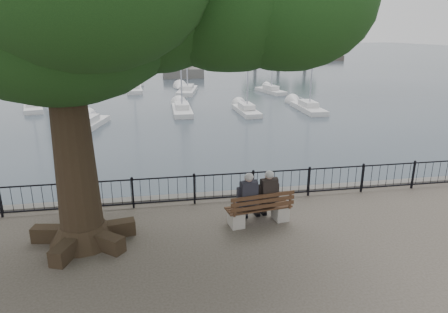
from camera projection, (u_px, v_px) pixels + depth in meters
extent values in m
cube|color=#514E4A|center=(222.00, 209.00, 14.17)|extent=(200.00, 0.40, 1.20)
plane|color=#28343E|center=(161.00, 55.00, 108.26)|extent=(260.00, 260.00, 0.00)
cube|color=black|center=(224.00, 174.00, 13.25)|extent=(22.00, 0.04, 0.04)
cube|color=black|center=(224.00, 197.00, 13.50)|extent=(22.00, 0.04, 0.04)
cube|color=gray|center=(236.00, 219.00, 11.78)|extent=(0.46, 0.55, 0.46)
cube|color=gray|center=(280.00, 212.00, 12.21)|extent=(0.46, 0.55, 0.46)
cube|color=#3A2416|center=(259.00, 207.00, 11.91)|extent=(2.04, 0.84, 0.04)
cube|color=#3A2416|center=(263.00, 201.00, 11.54)|extent=(1.97, 0.34, 0.44)
cube|color=black|center=(247.00, 205.00, 11.77)|extent=(0.44, 0.39, 0.26)
cube|color=black|center=(249.00, 193.00, 11.53)|extent=(0.52, 0.33, 0.66)
sphere|color=tan|center=(249.00, 178.00, 11.43)|extent=(0.25, 0.25, 0.25)
ellipsoid|color=#969696|center=(249.00, 177.00, 11.40)|extent=(0.26, 0.26, 0.22)
cube|color=black|center=(243.00, 212.00, 12.17)|extent=(0.42, 0.53, 0.50)
cube|color=black|center=(267.00, 202.00, 11.96)|extent=(0.44, 0.39, 0.26)
cube|color=black|center=(269.00, 191.00, 11.73)|extent=(0.52, 0.33, 0.66)
sphere|color=tan|center=(269.00, 175.00, 11.63)|extent=(0.25, 0.25, 0.25)
ellipsoid|color=#969696|center=(269.00, 174.00, 11.59)|extent=(0.26, 0.26, 0.22)
cube|color=black|center=(262.00, 209.00, 12.37)|extent=(0.42, 0.53, 0.50)
cone|color=black|center=(83.00, 232.00, 10.93)|extent=(1.82, 1.82, 0.53)
cone|color=black|center=(71.00, 128.00, 10.04)|extent=(1.18, 1.18, 6.42)
ellipsoid|color=#163715|center=(56.00, 0.00, 9.13)|extent=(6.21, 6.21, 4.84)
ellipsoid|color=#163715|center=(289.00, 2.00, 9.72)|extent=(4.28, 4.28, 3.34)
cube|color=#514E4A|center=(58.00, 67.00, 66.65)|extent=(9.83, 9.83, 1.40)
cube|color=#514E4A|center=(183.00, 73.00, 58.61)|extent=(5.68, 5.68, 1.40)
cube|color=gray|center=(182.00, 56.00, 57.89)|extent=(2.08, 2.46, 3.79)
cube|color=#514E4A|center=(182.00, 41.00, 57.27)|extent=(2.46, 2.83, 0.30)
cube|color=gray|center=(181.00, 35.00, 57.29)|extent=(1.23, 2.08, 1.33)
cube|color=gray|center=(182.00, 30.00, 56.20)|extent=(1.42, 0.95, 1.51)
sphere|color=gray|center=(182.00, 23.00, 55.53)|extent=(1.61, 1.61, 1.61)
cube|color=silver|center=(88.00, 126.00, 28.00)|extent=(2.59, 5.26, 0.56)
cube|color=silver|center=(87.00, 119.00, 27.85)|extent=(1.50, 2.25, 0.42)
cylinder|color=#A9A9B8|center=(81.00, 62.00, 26.40)|extent=(0.11, 0.11, 8.25)
cube|color=silver|center=(182.00, 112.00, 33.12)|extent=(1.52, 5.35, 0.59)
cube|color=silver|center=(182.00, 106.00, 32.96)|extent=(1.10, 2.18, 0.44)
cylinder|color=#A9A9B8|center=(180.00, 44.00, 31.19)|extent=(0.12, 0.12, 10.30)
cube|color=silver|center=(246.00, 112.00, 32.97)|extent=(1.57, 4.88, 0.54)
cube|color=silver|center=(246.00, 106.00, 32.82)|extent=(1.07, 2.01, 0.40)
cylinder|color=#A9A9B8|center=(248.00, 56.00, 31.35)|extent=(0.11, 0.11, 8.46)
cube|color=silver|center=(308.00, 109.00, 34.00)|extent=(1.52, 5.37, 0.60)
cube|color=silver|center=(308.00, 104.00, 33.85)|extent=(1.10, 2.19, 0.45)
cylinder|color=#A9A9B8|center=(313.00, 52.00, 32.28)|extent=(0.12, 0.12, 8.93)
cube|color=silver|center=(33.00, 108.00, 34.44)|extent=(2.76, 5.32, 0.57)
cube|color=silver|center=(32.00, 103.00, 34.29)|extent=(1.57, 2.29, 0.43)
cylinder|color=#A9A9B8|center=(23.00, 42.00, 32.51)|extent=(0.11, 0.11, 10.40)
cube|color=silver|center=(187.00, 92.00, 43.61)|extent=(2.87, 6.29, 0.68)
cube|color=silver|center=(187.00, 87.00, 43.46)|extent=(1.71, 2.67, 0.51)
cylinder|color=#A9A9B8|center=(186.00, 28.00, 41.27)|extent=(0.14, 0.14, 12.80)
cube|color=silver|center=(271.00, 92.00, 43.74)|extent=(2.49, 5.04, 0.54)
cube|color=silver|center=(271.00, 87.00, 43.59)|extent=(1.44, 2.16, 0.41)
cylinder|color=#A9A9B8|center=(273.00, 53.00, 42.22)|extent=(0.11, 0.11, 7.79)
cube|color=silver|center=(134.00, 90.00, 44.84)|extent=(2.03, 5.90, 0.64)
cube|color=silver|center=(134.00, 86.00, 44.69)|extent=(1.35, 2.44, 0.48)
cylinder|color=#A9A9B8|center=(129.00, 21.00, 42.31)|extent=(0.13, 0.13, 14.13)
cube|color=#3F3931|center=(274.00, 58.00, 90.55)|extent=(30.00, 8.00, 1.20)
cylinder|color=black|center=(256.00, 47.00, 87.10)|extent=(0.70, 0.70, 4.00)
ellipsoid|color=#163715|center=(256.00, 28.00, 85.89)|extent=(5.20, 5.20, 4.16)
cylinder|color=black|center=(279.00, 47.00, 89.95)|extent=(0.70, 0.70, 4.00)
ellipsoid|color=#163715|center=(280.00, 28.00, 88.74)|extent=(5.20, 5.20, 4.16)
cylinder|color=black|center=(306.00, 47.00, 89.98)|extent=(0.70, 0.70, 4.00)
ellipsoid|color=#163715|center=(307.00, 28.00, 88.77)|extent=(5.20, 5.20, 4.16)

